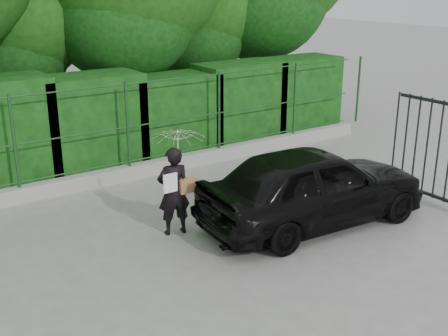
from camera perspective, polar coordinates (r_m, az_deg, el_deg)
ground at (r=8.47m, az=1.38°, el=-10.24°), size 80.00×80.00×0.00m
kerb at (r=12.03m, az=-11.23°, el=-0.79°), size 14.00×0.25×0.30m
fence at (r=11.81m, az=-10.57°, el=4.22°), size 14.13×0.06×1.80m
hedge at (r=12.65m, az=-13.46°, el=4.30°), size 14.20×1.20×2.28m
woman at (r=9.26m, az=-4.77°, el=0.25°), size 0.89×0.89×1.79m
car at (r=9.79m, az=9.08°, el=-1.78°), size 4.27×1.99×1.41m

